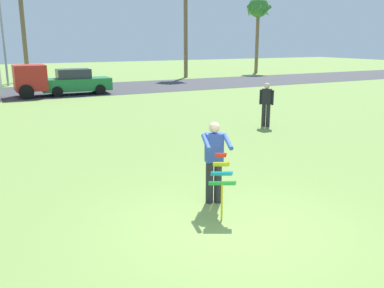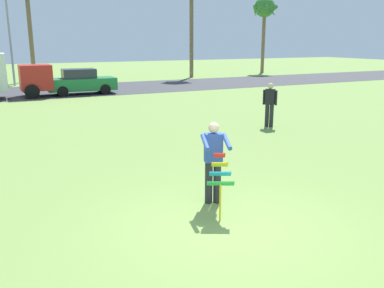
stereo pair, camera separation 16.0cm
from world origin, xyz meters
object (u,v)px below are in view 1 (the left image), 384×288
at_px(palm_tree_far_left, 258,10).
at_px(streetlight_pole, 2,31).
at_px(parked_car_green, 76,82).
at_px(kite_held, 222,176).
at_px(person_walker_far, 266,103).
at_px(person_kite_flyer, 214,160).

xyz_separation_m(palm_tree_far_left, streetlight_pole, (-24.63, -2.38, -2.40)).
bearing_deg(parked_car_green, kite_held, -94.06).
height_order(parked_car_green, person_walker_far, person_walker_far).
relative_size(palm_tree_far_left, person_walker_far, 4.48).
distance_m(parked_car_green, person_walker_far, 14.38).
height_order(parked_car_green, palm_tree_far_left, palm_tree_far_left).
bearing_deg(palm_tree_far_left, person_walker_far, -124.93).
xyz_separation_m(kite_held, streetlight_pole, (-2.11, 27.83, 3.17)).
relative_size(streetlight_pole, person_walker_far, 4.05).
distance_m(kite_held, palm_tree_far_left, 38.08).
relative_size(kite_held, parked_car_green, 0.28).
height_order(kite_held, person_walker_far, person_walker_far).
relative_size(palm_tree_far_left, streetlight_pole, 1.11).
height_order(palm_tree_far_left, person_walker_far, palm_tree_far_left).
relative_size(person_kite_flyer, parked_car_green, 0.41).
bearing_deg(person_kite_flyer, person_walker_far, 45.61).
bearing_deg(kite_held, streetlight_pole, 94.34).
height_order(kite_held, palm_tree_far_left, palm_tree_far_left).
bearing_deg(person_walker_far, parked_car_green, 108.65).
height_order(kite_held, parked_car_green, parked_car_green).
xyz_separation_m(parked_car_green, person_walker_far, (4.60, -13.62, 0.16)).
xyz_separation_m(kite_held, palm_tree_far_left, (22.52, 30.20, 5.57)).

